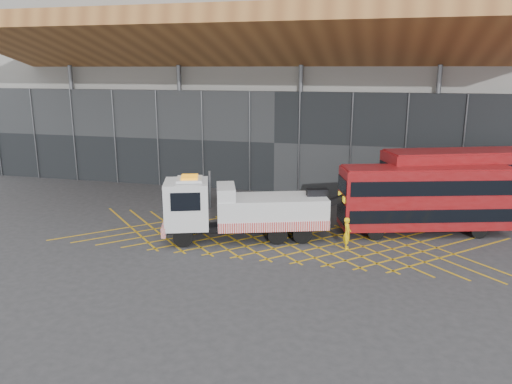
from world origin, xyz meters
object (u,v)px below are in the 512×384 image
(bus_towed, at_px, (426,197))
(bus_second, at_px, (474,183))
(worker, at_px, (347,233))
(recovery_truck, at_px, (240,209))

(bus_towed, distance_m, bus_second, 4.36)
(bus_towed, distance_m, worker, 5.88)
(bus_second, bearing_deg, bus_towed, -157.76)
(recovery_truck, distance_m, bus_second, 15.20)
(worker, bearing_deg, recovery_truck, 77.49)
(bus_second, bearing_deg, recovery_truck, -175.52)
(bus_second, relative_size, worker, 6.66)
(recovery_truck, height_order, worker, recovery_truck)
(bus_second, height_order, worker, bus_second)
(recovery_truck, relative_size, bus_towed, 1.06)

